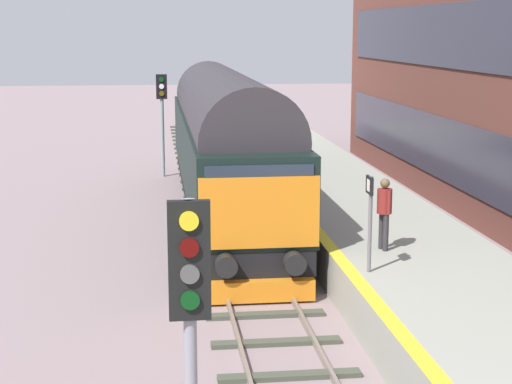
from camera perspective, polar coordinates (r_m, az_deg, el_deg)
ground_plane at (r=22.88m, az=-1.20°, el=-3.94°), size 140.00×140.00×0.00m
track_main at (r=22.86m, az=-1.20°, el=-3.80°), size 2.50×60.00×0.15m
station_platform at (r=23.38m, az=7.61°, el=-2.44°), size 4.00×44.00×1.01m
diesel_locomotive at (r=26.33m, az=-2.11°, el=3.54°), size 2.74×17.53×4.68m
signal_post_near at (r=8.91m, az=-4.52°, el=-9.75°), size 0.44×0.22×4.22m
signal_post_mid at (r=33.99m, az=-6.46°, el=5.54°), size 0.44×0.22×4.17m
platform_number_sign at (r=17.10m, az=7.81°, el=-1.16°), size 0.10×0.44×1.99m
waiting_passenger at (r=18.96m, az=8.79°, el=-1.03°), size 0.41×0.50×1.64m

